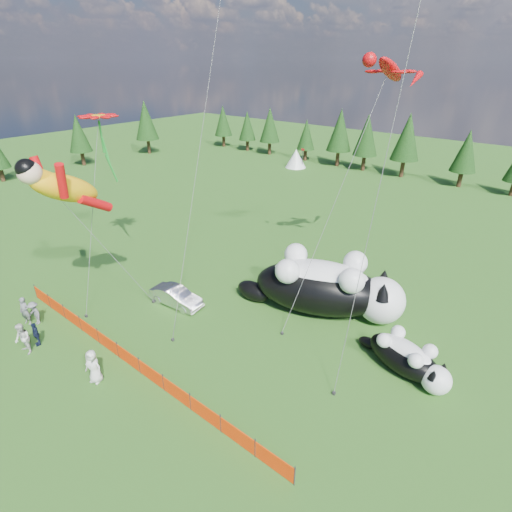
{
  "coord_description": "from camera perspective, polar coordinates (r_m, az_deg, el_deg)",
  "views": [
    {
      "loc": [
        16.24,
        -11.85,
        15.26
      ],
      "look_at": [
        3.35,
        4.0,
        5.11
      ],
      "focal_mm": 28.0,
      "sensor_mm": 36.0,
      "label": 1
    }
  ],
  "objects": [
    {
      "name": "ground",
      "position": [
        25.24,
        -11.95,
        -11.47
      ],
      "size": [
        160.0,
        160.0,
        0.0
      ],
      "primitive_type": "plane",
      "color": "#0B3409",
      "rests_on": "ground"
    },
    {
      "name": "safety_fence",
      "position": [
        23.66,
        -17.76,
        -13.7
      ],
      "size": [
        22.06,
        0.06,
        1.1
      ],
      "color": "#262626",
      "rests_on": "ground"
    },
    {
      "name": "tree_line",
      "position": [
        60.19,
        23.44,
        13.53
      ],
      "size": [
        90.0,
        4.0,
        8.0
      ],
      "primitive_type": null,
      "color": "black",
      "rests_on": "ground"
    },
    {
      "name": "festival_tents",
      "position": [
        53.93,
        32.4,
        7.4
      ],
      "size": [
        50.0,
        3.2,
        2.8
      ],
      "primitive_type": null,
      "color": "white",
      "rests_on": "ground"
    },
    {
      "name": "cat_large",
      "position": [
        26.46,
        10.06,
        -4.26
      ],
      "size": [
        10.86,
        6.83,
        4.09
      ],
      "rotation": [
        0.0,
        0.0,
        0.38
      ],
      "color": "black",
      "rests_on": "ground"
    },
    {
      "name": "cat_small",
      "position": [
        23.34,
        20.84,
        -13.44
      ],
      "size": [
        5.53,
        3.01,
        2.03
      ],
      "rotation": [
        0.0,
        0.0,
        -0.27
      ],
      "color": "black",
      "rests_on": "ground"
    },
    {
      "name": "car",
      "position": [
        27.95,
        -11.34,
        -5.71
      ],
      "size": [
        4.02,
        1.78,
        1.28
      ],
      "primitive_type": "imported",
      "rotation": [
        0.0,
        0.0,
        1.68
      ],
      "color": "silver",
      "rests_on": "ground"
    },
    {
      "name": "spectator_a",
      "position": [
        29.32,
        -30.13,
        -6.8
      ],
      "size": [
        0.81,
        0.68,
        1.9
      ],
      "primitive_type": "imported",
      "rotation": [
        0.0,
        0.0,
        0.38
      ],
      "color": "slate",
      "rests_on": "ground"
    },
    {
      "name": "spectator_b",
      "position": [
        26.62,
        -30.36,
        -10.21
      ],
      "size": [
        0.97,
        0.6,
        1.96
      ],
      "primitive_type": "imported",
      "rotation": [
        0.0,
        0.0,
        -0.04
      ],
      "color": "silver",
      "rests_on": "ground"
    },
    {
      "name": "spectator_c",
      "position": [
        27.11,
        -28.93,
        -9.71
      ],
      "size": [
        0.97,
        0.62,
        1.53
      ],
      "primitive_type": "imported",
      "rotation": [
        0.0,
        0.0,
        -0.19
      ],
      "color": "#121A33",
      "rests_on": "ground"
    },
    {
      "name": "spectator_d",
      "position": [
        29.08,
        -29.07,
        -7.14
      ],
      "size": [
        1.06,
        0.58,
        1.61
      ],
      "primitive_type": "imported",
      "rotation": [
        0.0,
        0.0,
        0.04
      ],
      "color": "slate",
      "rests_on": "ground"
    },
    {
      "name": "spectator_e",
      "position": [
        22.98,
        -22.22,
        -14.39
      ],
      "size": [
        1.11,
        0.89,
        1.96
      ],
      "primitive_type": "imported",
      "rotation": [
        0.0,
        0.0,
        0.32
      ],
      "color": "silver",
      "rests_on": "ground"
    },
    {
      "name": "superhero_kite",
      "position": [
        26.18,
        -25.59,
        8.75
      ],
      "size": [
        5.42,
        6.08,
        11.24
      ],
      "color": "#F5AD0C",
      "rests_on": "ground"
    },
    {
      "name": "gecko_kite",
      "position": [
        27.16,
        18.66,
        23.88
      ],
      "size": [
        3.09,
        11.58,
        16.96
      ],
      "color": "red",
      "rests_on": "ground"
    },
    {
      "name": "flower_kite",
      "position": [
        30.74,
        -21.6,
        17.77
      ],
      "size": [
        5.62,
        7.17,
        13.46
      ],
      "color": "red",
      "rests_on": "ground"
    },
    {
      "name": "diamond_kite_a",
      "position": [
        26.45,
        -5.24,
        31.9
      ],
      "size": [
        2.71,
        8.31,
        20.46
      ],
      "color": "blue",
      "rests_on": "ground"
    }
  ]
}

